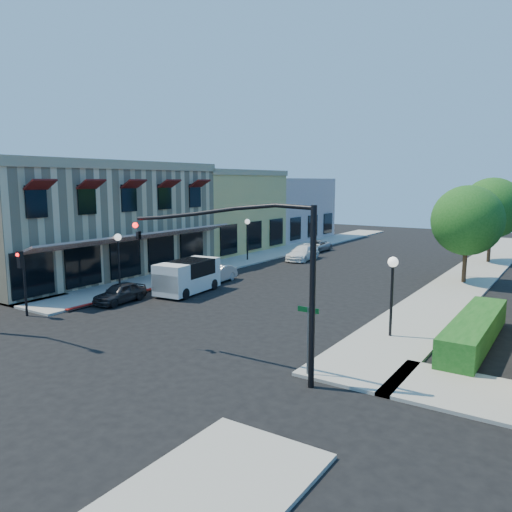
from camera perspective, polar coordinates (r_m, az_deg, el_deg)
The scene contains 22 objects.
ground at distance 20.74m, azimuth -16.23°, elevation -10.75°, with size 120.00×120.00×0.00m, color black.
sidewalk_left at distance 46.66m, azimuth 2.22°, elevation 0.35°, with size 3.50×50.00×0.12m, color #9B988C.
sidewalk_right at distance 40.62m, azimuth 23.88°, elevation -1.62°, with size 3.50×50.00×0.12m, color #9B988C.
curb_red_strip at distance 30.83m, azimuth -13.30°, elevation -4.28°, with size 0.25×10.00×0.06m, color maroon.
corner_brick_building at distance 38.65m, azimuth -19.04°, elevation 4.06°, with size 11.77×18.20×8.10m.
yellow_stucco_building at distance 49.29m, azimuth -5.12°, elevation 5.13°, with size 10.00×12.00×7.60m, color tan.
pink_stucco_building at distance 59.17m, azimuth 2.14°, elevation 5.44°, with size 10.00×12.00×7.00m, color tan.
hedge at distance 22.84m, azimuth 23.60°, elevation -9.33°, with size 1.40×8.00×1.10m, color #164B15.
street_tree_a at distance 35.22m, azimuth 23.00°, elevation 3.76°, with size 4.56×4.56×6.48m.
street_tree_b at distance 45.06m, azimuth 25.36°, elevation 4.97°, with size 4.94×4.94×7.02m.
signal_mast_arm at distance 17.01m, azimuth 0.07°, elevation -0.40°, with size 8.01×0.39×6.00m.
secondary_signal at distance 27.33m, azimuth -25.16°, elevation -1.56°, with size 0.28×0.42×3.32m.
street_name_sign at distance 17.34m, azimuth 5.96°, elevation -8.38°, with size 0.80×0.06×2.50m.
lamppost_left_near at distance 31.53m, azimuth -15.47°, elevation 0.97°, with size 0.44×0.44×3.57m.
lamppost_left_far at distance 42.02m, azimuth -0.99°, elevation 3.12°, with size 0.44×0.44×3.57m.
lamppost_right_near at distance 21.96m, azimuth 15.33°, elevation -2.25°, with size 0.44×0.44×3.57m.
lamppost_right_far at distance 37.36m, azimuth 22.98°, elevation 1.75°, with size 0.44×0.44×3.57m.
white_van at distance 30.40m, azimuth -7.88°, elevation -2.13°, with size 2.31×4.58×1.96m.
parked_car_a at distance 28.90m, azimuth -15.26°, elevation -4.08°, with size 1.32×3.29×1.12m, color black.
parked_car_b at distance 33.47m, azimuth -4.49°, elevation -2.07°, with size 1.20×3.44×1.13m, color #B6B8BB.
parked_car_c at distance 42.93m, azimuth 5.36°, elevation 0.35°, with size 1.72×4.24×1.23m, color white.
parked_car_d at distance 48.36m, azimuth 6.91°, elevation 1.14°, with size 1.74×3.78×1.05m, color #9B9DA0.
Camera 1 is at (15.06, -12.56, 6.75)m, focal length 35.00 mm.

